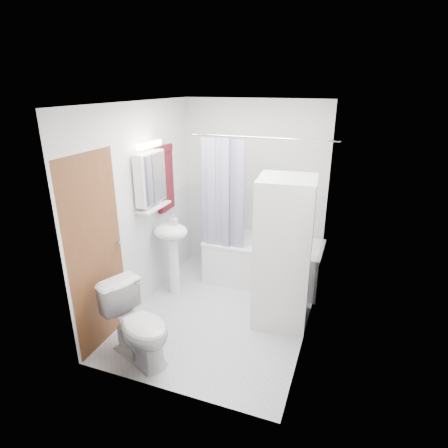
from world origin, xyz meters
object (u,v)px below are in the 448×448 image
(toilet, at_px, (138,325))
(sink, at_px, (172,242))
(bathtub, at_px, (264,260))
(washer_dryer, at_px, (283,253))

(toilet, bearing_deg, sink, 34.89)
(bathtub, xyz_separation_m, washer_dryer, (0.40, -0.79, 0.52))
(bathtub, relative_size, sink, 1.48)
(sink, relative_size, toilet, 1.35)
(sink, xyz_separation_m, toilet, (0.27, -1.24, -0.33))
(sink, relative_size, washer_dryer, 0.62)
(toilet, bearing_deg, bathtub, 1.06)
(sink, height_order, toilet, sink)
(washer_dryer, bearing_deg, toilet, -140.96)
(bathtub, height_order, washer_dryer, washer_dryer)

